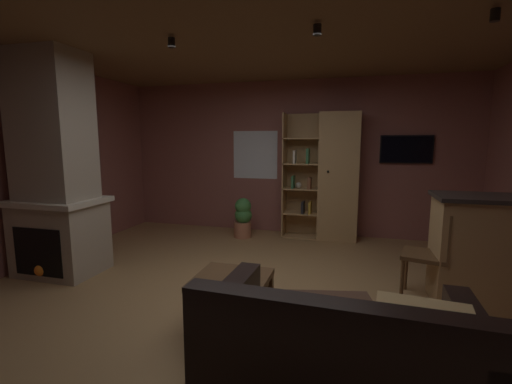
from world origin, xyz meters
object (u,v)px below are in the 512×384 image
Objects in this scene: table_book_0 at (240,274)px; dining_chair at (435,250)px; wall_mounted_tv at (406,149)px; stone_fireplace at (56,177)px; leather_couch at (340,365)px; potted_floor_plant at (243,217)px; coffee_table at (231,288)px; bookshelf_cabinet at (333,178)px.

table_book_0 is 1.96m from dining_chair.
dining_chair is at bearing -90.14° from wall_mounted_tv.
stone_fireplace reaches higher than leather_couch.
potted_floor_plant is (-0.83, 2.75, -0.14)m from table_book_0.
wall_mounted_tv is at bearing 62.50° from table_book_0.
coffee_table is at bearing -74.69° from potted_floor_plant.
stone_fireplace is at bearing 164.91° from table_book_0.
coffee_table is 2.90m from potted_floor_plant.
coffee_table is at bearing 142.47° from leather_couch.
wall_mounted_tv reaches higher than dining_chair.
bookshelf_cabinet is at bearing 37.61° from stone_fireplace.
potted_floor_plant is (-1.67, 3.49, 0.04)m from leather_couch.
leather_couch is at bearing -116.08° from dining_chair.
stone_fireplace is 4.93m from wall_mounted_tv.
coffee_table is at bearing -146.58° from table_book_0.
stone_fireplace is 1.28× the size of bookshelf_cabinet.
wall_mounted_tv is at bearing 77.97° from leather_couch.
stone_fireplace reaches higher than bookshelf_cabinet.
bookshelf_cabinet is 1.61m from potted_floor_plant.
dining_chair is (1.69, 0.99, 0.05)m from table_book_0.
coffee_table is 3.90m from wall_mounted_tv.
bookshelf_cabinet is 1.20m from wall_mounted_tv.
wall_mounted_tv reaches higher than leather_couch.
bookshelf_cabinet is 3.23m from coffee_table.
bookshelf_cabinet is at bearing 78.83° from table_book_0.
potted_floor_plant is (-0.77, 2.80, -0.04)m from coffee_table.
leather_couch is 4.25m from wall_mounted_tv.
dining_chair is (4.18, 0.32, -0.64)m from stone_fireplace.
table_book_0 is 0.16× the size of potted_floor_plant.
stone_fireplace reaches higher than table_book_0.
table_book_0 is (2.49, -0.67, -0.69)m from stone_fireplace.
stone_fireplace is 2.83× the size of dining_chair.
coffee_table is 0.66× the size of dining_chair.
stone_fireplace is 3.90m from bookshelf_cabinet.
bookshelf_cabinet reaches higher than table_book_0.
coffee_table is 0.13m from table_book_0.
table_book_0 is at bearing -101.17° from bookshelf_cabinet.
bookshelf_cabinet reaches higher than wall_mounted_tv.
bookshelf_cabinet is at bearing -169.10° from wall_mounted_tv.
leather_couch is 2.59× the size of coffee_table.
stone_fireplace is at bearing -142.39° from bookshelf_cabinet.
wall_mounted_tv reaches higher than potted_floor_plant.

